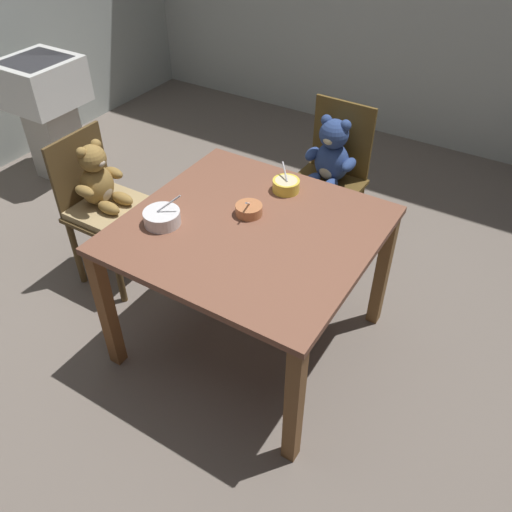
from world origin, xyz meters
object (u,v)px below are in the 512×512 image
at_px(dining_table, 250,245).
at_px(teddy_chair_near_left, 102,194).
at_px(teddy_chair_far_center, 331,163).
at_px(sink_basin, 46,102).
at_px(porridge_bowl_yellow_far_center, 286,185).
at_px(porridge_bowl_terracotta_center, 249,210).
at_px(porridge_bowl_white_near_left, 162,217).

bearing_deg(dining_table, teddy_chair_near_left, 177.91).
relative_size(teddy_chair_far_center, sink_basin, 1.04).
bearing_deg(porridge_bowl_yellow_far_center, dining_table, -88.74).
relative_size(porridge_bowl_terracotta_center, porridge_bowl_yellow_far_center, 0.99).
bearing_deg(porridge_bowl_white_near_left, teddy_chair_far_center, 75.25).
bearing_deg(porridge_bowl_terracotta_center, porridge_bowl_white_near_left, -137.81).
height_order(teddy_chair_near_left, porridge_bowl_yellow_far_center, teddy_chair_near_left).
distance_m(dining_table, porridge_bowl_terracotta_center, 0.15).
relative_size(teddy_chair_near_left, porridge_bowl_terracotta_center, 6.75).
height_order(teddy_chair_near_left, porridge_bowl_white_near_left, porridge_bowl_white_near_left).
relative_size(teddy_chair_near_left, porridge_bowl_white_near_left, 5.32).
bearing_deg(sink_basin, porridge_bowl_terracotta_center, -16.12).
relative_size(dining_table, teddy_chair_near_left, 1.24).
bearing_deg(teddy_chair_near_left, dining_table, -2.61).
xyz_separation_m(teddy_chair_far_center, porridge_bowl_white_near_left, (-0.29, -1.09, 0.19)).
height_order(teddy_chair_near_left, porridge_bowl_terracotta_center, teddy_chair_near_left).
bearing_deg(porridge_bowl_white_near_left, dining_table, 27.93).
xyz_separation_m(porridge_bowl_terracotta_center, porridge_bowl_yellow_far_center, (0.05, 0.25, 0.01)).
bearing_deg(teddy_chair_far_center, porridge_bowl_yellow_far_center, 4.92).
distance_m(dining_table, porridge_bowl_white_near_left, 0.39).
relative_size(porridge_bowl_terracotta_center, porridge_bowl_white_near_left, 0.79).
height_order(teddy_chair_near_left, sink_basin, sink_basin).
relative_size(teddy_chair_near_left, sink_basin, 1.00).
distance_m(porridge_bowl_terracotta_center, porridge_bowl_white_near_left, 0.37).
xyz_separation_m(teddy_chair_far_center, porridge_bowl_terracotta_center, (-0.01, -0.84, 0.18)).
bearing_deg(porridge_bowl_terracotta_center, porridge_bowl_yellow_far_center, 79.70).
relative_size(dining_table, sink_basin, 1.24).
height_order(teddy_chair_far_center, porridge_bowl_white_near_left, teddy_chair_far_center).
distance_m(teddy_chair_near_left, porridge_bowl_yellow_far_center, 0.99).
relative_size(teddy_chair_far_center, porridge_bowl_yellow_far_center, 6.91).
xyz_separation_m(porridge_bowl_terracotta_center, porridge_bowl_white_near_left, (-0.28, -0.25, 0.01)).
distance_m(teddy_chair_far_center, porridge_bowl_white_near_left, 1.14).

